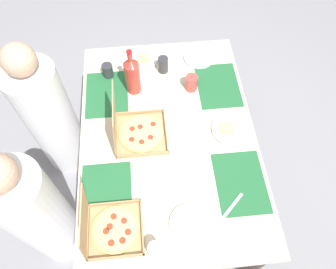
# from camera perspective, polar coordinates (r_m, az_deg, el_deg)

# --- Properties ---
(ground_plane) EXTENTS (6.00, 6.00, 0.00)m
(ground_plane) POSITION_cam_1_polar(r_m,az_deg,el_deg) (2.50, 0.00, -8.85)
(ground_plane) COLOR gray
(dining_table) EXTENTS (1.48, 1.00, 0.74)m
(dining_table) POSITION_cam_1_polar(r_m,az_deg,el_deg) (1.93, 0.00, -1.59)
(dining_table) COLOR #3F3328
(dining_table) RESTS_ON ground_plane
(placemat_near_left) EXTENTS (0.36, 0.26, 0.00)m
(placemat_near_left) POSITION_cam_1_polar(r_m,az_deg,el_deg) (1.75, 12.75, -8.32)
(placemat_near_left) COLOR #236638
(placemat_near_left) RESTS_ON dining_table
(placemat_near_right) EXTENTS (0.36, 0.26, 0.00)m
(placemat_near_right) POSITION_cam_1_polar(r_m,az_deg,el_deg) (2.08, 8.89, 8.62)
(placemat_near_right) COLOR #236638
(placemat_near_right) RESTS_ON dining_table
(placemat_far_left) EXTENTS (0.36, 0.26, 0.00)m
(placemat_far_left) POSITION_cam_1_polar(r_m,az_deg,el_deg) (1.71, -10.89, -10.47)
(placemat_far_left) COLOR #236638
(placemat_far_left) RESTS_ON dining_table
(placemat_far_right) EXTENTS (0.36, 0.26, 0.00)m
(placemat_far_right) POSITION_cam_1_polar(r_m,az_deg,el_deg) (2.05, -10.83, 7.12)
(placemat_far_right) COLOR #236638
(placemat_far_right) RESTS_ON dining_table
(pizza_box_center) EXTENTS (0.29, 0.29, 0.32)m
(pizza_box_center) POSITION_cam_1_polar(r_m,az_deg,el_deg) (1.80, -5.81, 0.70)
(pizza_box_center) COLOR tan
(pizza_box_center) RESTS_ON dining_table
(pizza_box_corner_right) EXTENTS (0.27, 0.27, 0.30)m
(pizza_box_corner_right) POSITION_cam_1_polar(r_m,az_deg,el_deg) (1.60, -10.45, -16.06)
(pizza_box_corner_right) COLOR tan
(pizza_box_corner_right) RESTS_ON dining_table
(plate_middle) EXTENTS (0.20, 0.20, 0.02)m
(plate_middle) POSITION_cam_1_polar(r_m,az_deg,el_deg) (2.21, 5.51, 13.39)
(plate_middle) COLOR white
(plate_middle) RESTS_ON dining_table
(plate_far_right) EXTENTS (0.22, 0.22, 0.03)m
(plate_far_right) POSITION_cam_1_polar(r_m,az_deg,el_deg) (1.88, 11.04, 0.92)
(plate_far_right) COLOR white
(plate_far_right) RESTS_ON dining_table
(plate_far_left) EXTENTS (0.21, 0.21, 0.02)m
(plate_far_left) POSITION_cam_1_polar(r_m,az_deg,el_deg) (1.63, 4.04, -15.56)
(plate_far_left) COLOR white
(plate_far_left) RESTS_ON dining_table
(plate_near_left) EXTENTS (0.22, 0.22, 0.03)m
(plate_near_left) POSITION_cam_1_polar(r_m,az_deg,el_deg) (2.20, -4.88, 13.03)
(plate_near_left) COLOR white
(plate_near_left) RESTS_ON dining_table
(soda_bottle) EXTENTS (0.09, 0.09, 0.32)m
(soda_bottle) POSITION_cam_1_polar(r_m,az_deg,el_deg) (1.94, -6.37, 10.46)
(soda_bottle) COLOR #B2382D
(soda_bottle) RESTS_ON dining_table
(cup_red) EXTENTS (0.06, 0.06, 0.11)m
(cup_red) POSITION_cam_1_polar(r_m,az_deg,el_deg) (2.10, -0.88, 12.30)
(cup_red) COLOR #333338
(cup_red) RESTS_ON dining_table
(cup_clear_right) EXTENTS (0.07, 0.07, 0.09)m
(cup_clear_right) POSITION_cam_1_polar(r_m,az_deg,el_deg) (1.56, -2.36, -19.87)
(cup_clear_right) COLOR silver
(cup_clear_right) RESTS_ON dining_table
(cup_dark) EXTENTS (0.07, 0.07, 0.09)m
(cup_dark) POSITION_cam_1_polar(r_m,az_deg,el_deg) (2.11, -10.66, 11.12)
(cup_dark) COLOR #333338
(cup_dark) RESTS_ON dining_table
(cup_clear_left) EXTENTS (0.08, 0.08, 0.10)m
(cup_clear_left) POSITION_cam_1_polar(r_m,az_deg,el_deg) (2.00, 4.21, 9.14)
(cup_clear_left) COLOR #BF4742
(cup_clear_left) RESTS_ON dining_table
(fork_by_far_right) EXTENTS (0.18, 0.10, 0.00)m
(fork_by_far_right) POSITION_cam_1_polar(r_m,az_deg,el_deg) (1.77, 4.90, -4.07)
(fork_by_far_right) COLOR #B7B7BC
(fork_by_far_right) RESTS_ON dining_table
(fork_by_near_right) EXTENTS (0.14, 0.15, 0.00)m
(fork_by_near_right) POSITION_cam_1_polar(r_m,az_deg,el_deg) (1.68, 11.20, -12.58)
(fork_by_near_right) COLOR #B7B7BC
(fork_by_near_right) RESTS_ON dining_table
(diner_left_seat) EXTENTS (0.32, 0.32, 1.17)m
(diner_left_seat) POSITION_cam_1_polar(r_m,az_deg,el_deg) (2.00, -21.84, -13.13)
(diner_left_seat) COLOR white
(diner_left_seat) RESTS_ON ground_plane
(diner_right_seat) EXTENTS (0.32, 0.32, 1.17)m
(diner_right_seat) POSITION_cam_1_polar(r_m,az_deg,el_deg) (2.30, -20.10, 2.69)
(diner_right_seat) COLOR white
(diner_right_seat) RESTS_ON ground_plane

